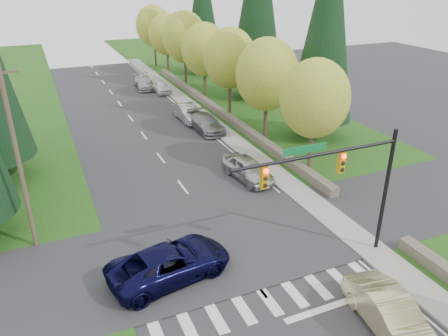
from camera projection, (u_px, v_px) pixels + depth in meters
grass_east at (307, 138)px, 38.43m from camera, size 14.00×110.00×0.06m
cross_street at (227, 245)px, 23.74m from camera, size 120.00×8.00×0.10m
sidewalk_east at (235, 141)px, 37.88m from camera, size 1.80×80.00×0.13m
curb_east at (226, 142)px, 37.57m from camera, size 0.20×80.00×0.13m
stone_wall_north at (217, 110)px, 45.04m from camera, size 0.70×40.00×0.70m
traffic_signal at (343, 174)px, 20.32m from camera, size 8.70×0.37×6.80m
utility_pole at (18, 159)px, 21.51m from camera, size 1.60×0.24×10.00m
decid_tree_0 at (315, 99)px, 29.73m from camera, size 4.80×4.80×8.37m
decid_tree_1 at (267, 75)px, 35.51m from camera, size 5.20×5.20×8.80m
decid_tree_2 at (230, 58)px, 41.22m from camera, size 5.00×5.00×8.82m
decid_tree_3 at (204, 49)px, 47.21m from camera, size 5.00×5.00×8.55m
decid_tree_4 at (184, 37)px, 52.91m from camera, size 5.40×5.40×9.18m
decid_tree_5 at (166, 34)px, 58.90m from camera, size 4.80×4.80×8.30m
decid_tree_6 at (153, 26)px, 64.64m from camera, size 5.20×5.20×8.86m
conifer_e_a at (327, 22)px, 34.71m from camera, size 5.44×5.44×17.80m
conifer_e_c at (202, 4)px, 58.26m from camera, size 5.10×5.10×16.80m
sedan_champagne at (390, 314)px, 17.89m from camera, size 2.29×5.06×1.61m
suv_navy at (170, 263)px, 20.95m from camera, size 6.45×3.84×1.68m
parked_car_a at (248, 169)px, 30.83m from camera, size 2.50×4.91×1.60m
parked_car_b at (206, 123)px, 40.01m from camera, size 2.29×5.28×1.51m
parked_car_c at (188, 113)px, 42.75m from camera, size 1.82×4.84×1.58m
parked_car_d at (161, 87)px, 52.45m from camera, size 1.70×4.20×1.43m
parked_car_e at (144, 82)px, 54.24m from camera, size 2.41×5.15×1.46m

